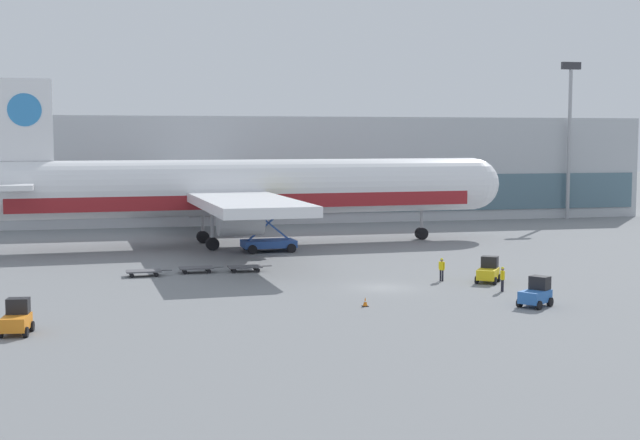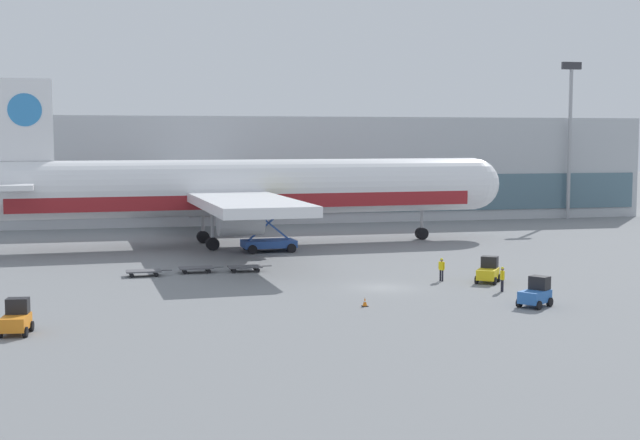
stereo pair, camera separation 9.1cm
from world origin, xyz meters
name	(u,v)px [view 2 (the right image)]	position (x,y,z in m)	size (l,w,h in m)	color
ground_plane	(382,288)	(0.00, 0.00, 0.00)	(400.00, 400.00, 0.00)	slate
terminal_building	(317,168)	(8.61, 58.90, 6.99)	(90.00, 18.20, 14.00)	#B2B7BC
light_mast	(570,128)	(42.26, 49.00, 12.62)	(2.80, 0.50, 21.62)	#9EA0A5
airplane_main	(239,190)	(-6.74, 28.73, 5.84)	(58.10, 48.32, 17.00)	white
scissor_lift_loader	(269,232)	(-4.64, 23.07, 1.98)	(5.33, 3.58, 5.15)	#284C99
baggage_tug_foreground	(536,294)	(7.80, -9.51, 0.88)	(2.81, 2.63, 2.00)	#2D66B7
baggage_tug_mid	(488,271)	(8.80, 0.48, 0.88)	(2.61, 2.81, 2.00)	yellow
baggage_tug_far	(16,319)	(-25.26, -10.30, 0.88)	(1.89, 2.60, 2.00)	orange
baggage_dolly_lead	(144,271)	(-17.31, 9.83, 0.39)	(3.71, 1.55, 0.48)	#56565B
baggage_dolly_second	(196,268)	(-12.95, 10.68, 0.39)	(3.71, 1.55, 0.48)	#56565B
baggage_dolly_third	(245,267)	(-8.89, 10.37, 0.39)	(3.71, 1.55, 0.48)	#56565B
ground_crew_near	(442,267)	(5.44, 1.85, 1.10)	(0.39, 0.48, 1.85)	black
ground_crew_far	(502,277)	(8.06, -3.66, 1.10)	(0.25, 0.57, 1.85)	black
traffic_cone_near	(365,302)	(-3.36, -6.88, 0.30)	(0.40, 0.40, 0.61)	black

